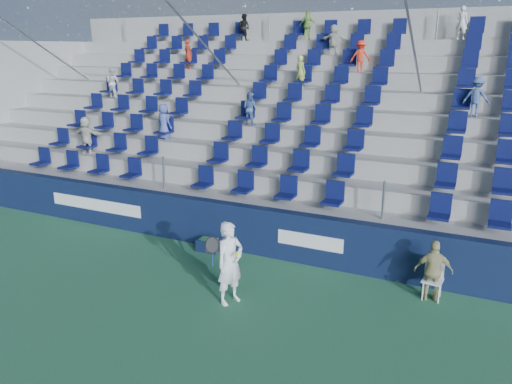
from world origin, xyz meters
The scene contains 7 objects.
ground centered at (0.00, 0.00, 0.00)m, with size 70.00×70.00×0.00m, color #307048.
sponsor_wall centered at (0.00, 3.15, 0.60)m, with size 24.00×0.32×1.20m.
grandstand centered at (0.00, 8.24, 2.13)m, with size 24.00×8.17×6.63m.
tennis_player centered at (0.65, 0.66, 0.85)m, with size 0.71×0.73×1.70m.
line_judge_chair centered at (4.30, 2.64, 0.50)m, with size 0.41×0.42×0.88m.
line_judge centered at (4.30, 2.50, 0.64)m, with size 0.75×0.31×1.28m, color tan.
ball_bin centered at (-1.10, 2.75, 0.17)m, with size 0.58×0.39×0.32m.
Camera 1 is at (5.03, -7.32, 4.95)m, focal length 35.00 mm.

